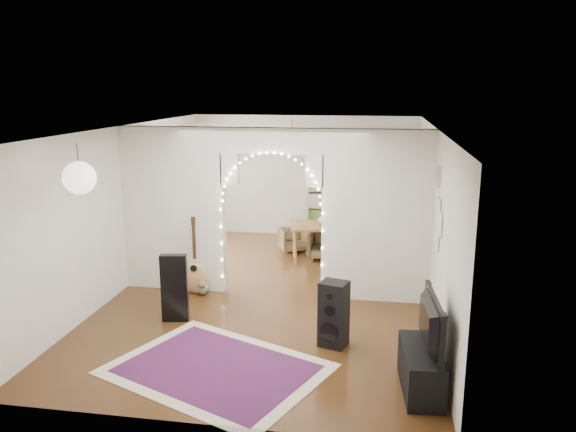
% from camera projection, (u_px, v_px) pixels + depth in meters
% --- Properties ---
extents(floor, '(7.50, 7.50, 0.00)m').
position_uv_depth(floor, '(273.00, 293.00, 9.26)').
color(floor, black).
rests_on(floor, ground).
extents(ceiling, '(5.00, 7.50, 0.02)m').
position_uv_depth(ceiling, '(272.00, 128.00, 8.65)').
color(ceiling, white).
rests_on(ceiling, wall_back).
extents(wall_back, '(5.00, 0.02, 2.70)m').
position_uv_depth(wall_back, '(304.00, 176.00, 12.56)').
color(wall_back, silver).
rests_on(wall_back, floor).
extents(wall_front, '(5.00, 0.02, 2.70)m').
position_uv_depth(wall_front, '(198.00, 299.00, 5.35)').
color(wall_front, silver).
rests_on(wall_front, floor).
extents(wall_left, '(0.02, 7.50, 2.70)m').
position_uv_depth(wall_left, '(125.00, 208.00, 9.35)').
color(wall_left, silver).
rests_on(wall_left, floor).
extents(wall_right, '(0.02, 7.50, 2.70)m').
position_uv_depth(wall_right, '(433.00, 219.00, 8.56)').
color(wall_right, silver).
rests_on(wall_right, floor).
extents(divider_wall, '(5.00, 0.20, 2.70)m').
position_uv_depth(divider_wall, '(272.00, 208.00, 8.94)').
color(divider_wall, silver).
rests_on(divider_wall, floor).
extents(fairy_lights, '(1.64, 0.04, 1.60)m').
position_uv_depth(fairy_lights, '(271.00, 202.00, 8.79)').
color(fairy_lights, '#FFEABF').
rests_on(fairy_lights, divider_wall).
extents(window, '(0.04, 1.20, 1.40)m').
position_uv_depth(window, '(167.00, 181.00, 11.04)').
color(window, white).
rests_on(window, wall_left).
extents(wall_clock, '(0.03, 0.31, 0.31)m').
position_uv_depth(wall_clock, '(438.00, 176.00, 7.82)').
color(wall_clock, white).
rests_on(wall_clock, wall_right).
extents(picture_frames, '(0.02, 0.50, 0.70)m').
position_uv_depth(picture_frames, '(439.00, 225.00, 7.57)').
color(picture_frames, white).
rests_on(picture_frames, wall_right).
extents(paper_lantern, '(0.40, 0.40, 0.40)m').
position_uv_depth(paper_lantern, '(79.00, 178.00, 6.75)').
color(paper_lantern, white).
rests_on(paper_lantern, ceiling).
extents(ceiling_fan, '(1.10, 1.10, 0.30)m').
position_uv_depth(ceiling_fan, '(292.00, 136.00, 10.64)').
color(ceiling_fan, '#C98743').
rests_on(ceiling_fan, ceiling).
extents(area_rug, '(2.96, 2.64, 0.02)m').
position_uv_depth(area_rug, '(217.00, 369.00, 6.75)').
color(area_rug, maroon).
rests_on(area_rug, floor).
extents(guitar_case, '(0.40, 0.19, 1.00)m').
position_uv_depth(guitar_case, '(175.00, 288.00, 8.05)').
color(guitar_case, black).
rests_on(guitar_case, floor).
extents(acoustic_guitar, '(0.45, 0.18, 1.10)m').
position_uv_depth(acoustic_guitar, '(195.00, 266.00, 9.11)').
color(acoustic_guitar, '#B87E49').
rests_on(acoustic_guitar, floor).
extents(tabby_cat, '(0.21, 0.44, 0.29)m').
position_uv_depth(tabby_cat, '(203.00, 288.00, 9.16)').
color(tabby_cat, brown).
rests_on(tabby_cat, floor).
extents(floor_speaker, '(0.41, 0.38, 0.88)m').
position_uv_depth(floor_speaker, '(334.00, 314.00, 7.29)').
color(floor_speaker, black).
rests_on(floor_speaker, floor).
extents(media_console, '(0.48, 1.03, 0.50)m').
position_uv_depth(media_console, '(421.00, 370.00, 6.24)').
color(media_console, black).
rests_on(media_console, floor).
extents(tv, '(0.23, 1.08, 0.62)m').
position_uv_depth(tv, '(424.00, 323.00, 6.11)').
color(tv, black).
rests_on(tv, media_console).
extents(bookcase, '(1.51, 0.47, 1.53)m').
position_uv_depth(bookcase, '(342.00, 207.00, 12.16)').
color(bookcase, beige).
rests_on(bookcase, floor).
extents(dining_table, '(1.33, 1.01, 0.76)m').
position_uv_depth(dining_table, '(322.00, 228.00, 10.71)').
color(dining_table, brown).
rests_on(dining_table, floor).
extents(flower_vase, '(0.21, 0.21, 0.19)m').
position_uv_depth(flower_vase, '(322.00, 219.00, 10.67)').
color(flower_vase, white).
rests_on(flower_vase, dining_table).
extents(dining_chair_left, '(0.69, 0.69, 0.48)m').
position_uv_depth(dining_chair_left, '(293.00, 240.00, 11.55)').
color(dining_chair_left, brown).
rests_on(dining_chair_left, floor).
extents(dining_chair_right, '(0.63, 0.65, 0.57)m').
position_uv_depth(dining_chair_right, '(325.00, 244.00, 11.05)').
color(dining_chair_right, brown).
rests_on(dining_chair_right, floor).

